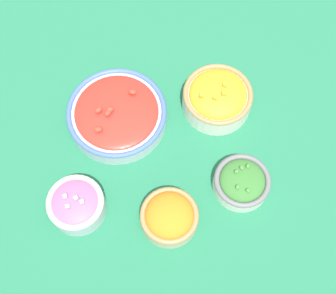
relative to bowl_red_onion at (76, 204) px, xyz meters
name	(u,v)px	position (x,y,z in m)	size (l,w,h in m)	color
ground_plane	(168,152)	(0.16, 0.17, -0.04)	(3.00, 3.00, 0.00)	#23704C
bowl_red_onion	(76,204)	(0.00, 0.00, 0.00)	(0.12, 0.12, 0.07)	#B2C1CC
bowl_broccoli	(242,182)	(0.33, 0.12, -0.01)	(0.12, 0.12, 0.06)	silver
bowl_cherry_tomatoes	(117,114)	(0.03, 0.22, -0.01)	(0.22, 0.22, 0.06)	#B2C1CC
bowl_carrots	(169,216)	(0.19, 0.01, -0.01)	(0.12, 0.12, 0.06)	beige
bowl_squash	(217,97)	(0.24, 0.30, 0.00)	(0.16, 0.16, 0.08)	silver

